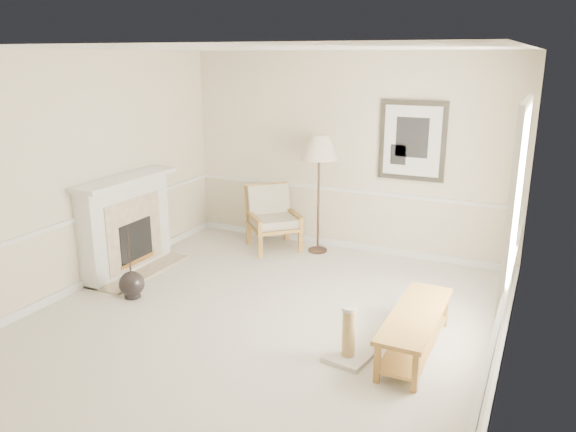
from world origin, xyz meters
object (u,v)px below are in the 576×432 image
(floor_vase, at_px, (132,285))
(scratching_post, at_px, (348,343))
(armchair, at_px, (272,214))
(bench, at_px, (415,326))
(floor_lamp, at_px, (319,151))

(floor_vase, bearing_deg, scratching_post, -5.18)
(armchair, distance_m, bench, 3.54)
(armchair, bearing_deg, bench, -84.11)
(floor_vase, relative_size, scratching_post, 1.62)
(armchair, bearing_deg, scratching_post, -95.31)
(scratching_post, bearing_deg, floor_vase, 174.82)
(bench, relative_size, scratching_post, 2.69)
(floor_lamp, distance_m, bench, 3.31)
(floor_lamp, relative_size, scratching_post, 3.14)
(floor_lamp, bearing_deg, scratching_post, -62.31)
(floor_vase, distance_m, floor_lamp, 3.18)
(armchair, relative_size, floor_lamp, 0.59)
(scratching_post, bearing_deg, floor_lamp, 117.69)
(bench, xyz_separation_m, scratching_post, (-0.54, -0.42, -0.11))
(armchair, relative_size, bench, 0.69)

